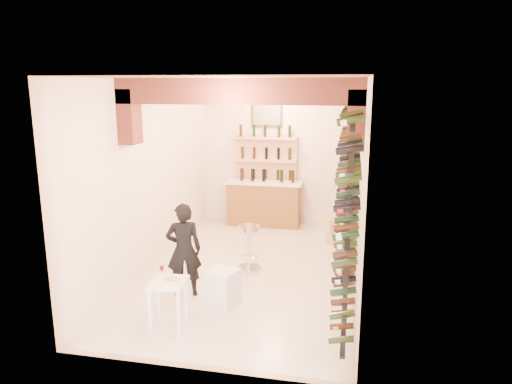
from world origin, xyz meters
The scene contains 11 objects.
ground centered at (0.00, 0.00, 0.00)m, with size 6.00×6.00×0.00m, color beige.
room_shell centered at (0.00, -0.26, 2.25)m, with size 3.52×6.02×3.21m.
wine_rack centered at (1.53, 0.00, 1.55)m, with size 0.32×5.70×2.56m.
back_counter centered at (-0.30, 2.65, 0.53)m, with size 1.70×0.62×1.29m.
back_shelving centered at (-0.30, 2.89, 1.17)m, with size 1.40×0.31×2.73m.
tasting_table centered at (-0.64, -2.19, 0.54)m, with size 0.49×0.49×0.80m.
white_stool centered at (-0.16, -1.34, 0.25)m, with size 0.41×0.41×0.51m, color white.
person centered at (-0.79, -1.19, 0.72)m, with size 0.52×0.34×1.43m, color black.
chrome_barstool centered at (-0.06, 0.02, 0.45)m, with size 0.40×0.40×0.77m.
crate_lower centered at (1.40, 1.64, 0.13)m, with size 0.44×0.30×0.26m, color tan.
crate_upper centered at (1.40, 1.64, 0.39)m, with size 0.44×0.30×0.26m, color tan.
Camera 1 is at (1.60, -7.48, 3.11)m, focal length 33.17 mm.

